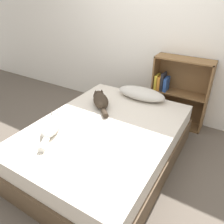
{
  "coord_description": "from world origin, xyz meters",
  "views": [
    {
      "loc": [
        1.08,
        -1.63,
        1.79
      ],
      "look_at": [
        0.0,
        0.15,
        0.58
      ],
      "focal_mm": 35.0,
      "sensor_mm": 36.0,
      "label": 1
    }
  ],
  "objects": [
    {
      "name": "bookshelf",
      "position": [
        0.41,
        1.27,
        0.5
      ],
      "size": [
        0.76,
        0.26,
        0.98
      ],
      "color": "brown",
      "rests_on": "ground_plane"
    },
    {
      "name": "cat_dark",
      "position": [
        -0.3,
        0.36,
        0.56
      ],
      "size": [
        0.42,
        0.42,
        0.16
      ],
      "rotation": [
        0.0,
        0.0,
        2.35
      ],
      "color": "#33281E",
      "rests_on": "bed"
    },
    {
      "name": "pillow",
      "position": [
        0.05,
        0.8,
        0.56
      ],
      "size": [
        0.65,
        0.28,
        0.15
      ],
      "color": "beige",
      "rests_on": "bed"
    },
    {
      "name": "ground_plane",
      "position": [
        0.0,
        0.0,
        0.0
      ],
      "size": [
        8.0,
        8.0,
        0.0
      ],
      "primitive_type": "plane",
      "color": "brown"
    },
    {
      "name": "bed",
      "position": [
        0.0,
        0.0,
        0.24
      ],
      "size": [
        1.44,
        1.94,
        0.48
      ],
      "color": "brown",
      "rests_on": "ground_plane"
    },
    {
      "name": "cat_light",
      "position": [
        -0.42,
        -0.36,
        0.54
      ],
      "size": [
        0.36,
        0.53,
        0.14
      ],
      "rotation": [
        0.0,
        0.0,
        2.08
      ],
      "color": "white",
      "rests_on": "bed"
    },
    {
      "name": "wall_back",
      "position": [
        0.0,
        1.4,
        1.25
      ],
      "size": [
        8.0,
        0.06,
        2.5
      ],
      "color": "white",
      "rests_on": "ground_plane"
    }
  ]
}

